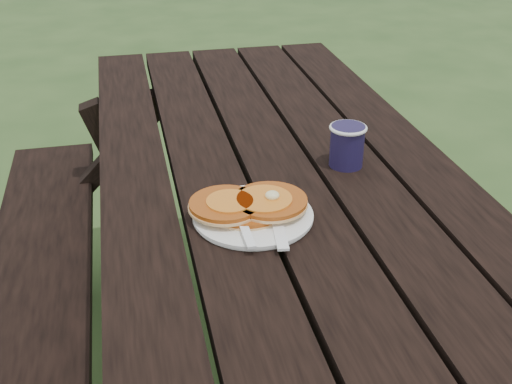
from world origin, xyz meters
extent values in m
cube|color=black|center=(0.00, 0.00, 0.73)|extent=(0.75, 1.80, 0.04)
cube|color=black|center=(-0.55, 0.00, 0.43)|extent=(0.25, 1.80, 0.04)
cube|color=black|center=(0.55, 0.00, 0.43)|extent=(0.25, 1.80, 0.04)
cylinder|color=white|center=(-0.10, -0.19, 0.76)|extent=(0.28, 0.28, 0.01)
cylinder|color=#B35014|center=(-0.11, -0.18, 0.77)|extent=(0.13, 0.13, 0.01)
cylinder|color=#B35014|center=(-0.15, -0.18, 0.78)|extent=(0.13, 0.13, 0.01)
cylinder|color=#B35014|center=(-0.07, -0.18, 0.78)|extent=(0.14, 0.14, 0.01)
cylinder|color=#C4691C|center=(-0.08, -0.18, 0.79)|extent=(0.10, 0.10, 0.00)
ellipsoid|color=#F4E59E|center=(-0.06, -0.18, 0.79)|extent=(0.03, 0.03, 0.02)
cube|color=white|center=(-0.06, -0.23, 0.76)|extent=(0.04, 0.18, 0.00)
cylinder|color=#1C153A|center=(0.14, -0.02, 0.80)|extent=(0.07, 0.07, 0.09)
torus|color=white|center=(0.14, -0.02, 0.84)|extent=(0.08, 0.08, 0.01)
cylinder|color=black|center=(0.14, -0.02, 0.83)|extent=(0.06, 0.06, 0.01)
camera|label=1|loc=(-0.31, -1.17, 1.36)|focal=45.00mm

